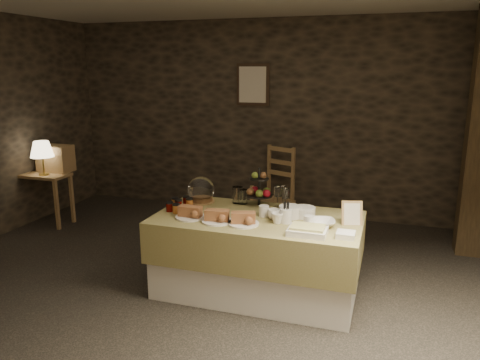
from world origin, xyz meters
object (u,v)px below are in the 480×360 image
(console_table, at_px, (45,184))
(table_lamp, at_px, (42,150))
(chair, at_px, (274,188))
(fruit_stand, at_px, (259,191))
(buffet_table, at_px, (257,249))
(wine_rack, at_px, (55,158))

(console_table, relative_size, table_lamp, 1.55)
(chair, distance_m, fruit_stand, 1.81)
(buffet_table, bearing_deg, table_lamp, 163.20)
(console_table, distance_m, chair, 2.94)
(wine_rack, distance_m, chair, 2.86)
(buffet_table, xyz_separation_m, chair, (-0.38, 2.07, 0.02))
(buffet_table, xyz_separation_m, console_table, (-3.10, 0.97, 0.12))
(buffet_table, distance_m, console_table, 3.25)
(fruit_stand, bearing_deg, table_lamp, 168.95)
(console_table, height_order, table_lamp, table_lamp)
(buffet_table, distance_m, table_lamp, 3.24)
(chair, bearing_deg, table_lamp, -134.35)
(buffet_table, distance_m, fruit_stand, 0.56)
(console_table, bearing_deg, buffet_table, -17.39)
(console_table, xyz_separation_m, fruit_stand, (3.02, -0.63, 0.32))
(console_table, relative_size, fruit_stand, 1.83)
(table_lamp, bearing_deg, chair, 23.35)
(console_table, bearing_deg, chair, 22.07)
(buffet_table, bearing_deg, console_table, 162.61)
(buffet_table, xyz_separation_m, fruit_stand, (-0.08, 0.34, 0.44))
(buffet_table, height_order, chair, chair)
(console_table, distance_m, wine_rack, 0.35)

